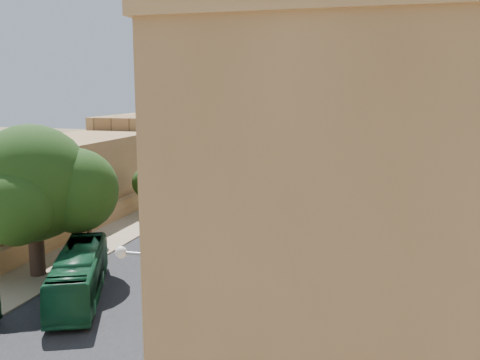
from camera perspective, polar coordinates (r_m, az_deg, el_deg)
The scene contains 34 objects.
ground at distance 35.53m, azimuth -11.96°, elevation -13.38°, with size 260.00×260.00×0.00m, color brown.
road_surface at distance 62.32m, azimuth 1.01°, elevation -3.01°, with size 14.00×140.00×0.01m, color black.
sidewalk_east at distance 60.64m, azimuth 9.74°, elevation -3.52°, with size 5.00×140.00×0.01m, color #917C5F.
sidewalk_west at distance 65.36m, azimuth -7.06°, elevation -2.48°, with size 5.00×140.00×0.01m, color #917C5F.
kerb_east at distance 60.93m, azimuth 7.40°, elevation -3.34°, with size 0.25×140.00×0.12m, color #917C5F.
kerb_west at distance 64.43m, azimuth -5.02°, elevation -2.57°, with size 0.25×140.00×0.12m, color #917C5F.
townhouse_a at distance 26.77m, azimuth 16.05°, elevation -6.78°, with size 9.00×14.00×16.40m.
townhouse_b at distance 40.55m, azimuth 16.04°, elevation -2.25°, with size 9.00×14.00×14.90m.
townhouse_c at distance 54.15m, azimuth 16.16°, elevation 2.06°, with size 9.00×14.00×17.40m.
townhouse_d at distance 68.14m, azimuth 16.14°, elevation 2.96°, with size 9.00×14.00×15.90m.
corner_block at distance 13.62m, azimuth 18.60°, elevation -16.77°, with size 9.20×10.20×15.70m.
west_wall at distance 57.74m, azimuth -13.72°, elevation -3.43°, with size 1.00×40.00×1.80m, color #9B7446.
west_building_low at distance 58.38m, azimuth -19.52°, elevation -0.27°, with size 10.00×28.00×8.40m, color olive.
west_building_mid at distance 80.61m, azimuth -8.83°, elevation 3.41°, with size 10.00×22.00×10.00m, color #A57B4B.
church at distance 108.54m, azimuth 7.74°, elevation 7.47°, with size 28.00×22.50×36.30m.
ficus_tree at distance 41.84m, azimuth -21.15°, elevation -0.73°, with size 11.32×10.41×11.32m.
street_tree_a at distance 49.33m, azimuth -15.87°, elevation -3.25°, with size 2.94×2.94×4.52m.
street_tree_b at distance 59.53m, azimuth -9.83°, elevation -0.31°, with size 3.42×3.42×5.26m.
street_tree_c at distance 70.42m, azimuth -5.59°, elevation 1.10°, with size 3.13×3.13×4.81m.
street_tree_d at distance 81.57m, azimuth -2.50°, elevation 2.42°, with size 3.25×3.25×4.99m.
streetlamp at distance 20.44m, azimuth -8.88°, elevation -15.44°, with size 2.11×0.44×8.22m.
red_truck at distance 44.15m, azimuth -3.41°, elevation -6.16°, with size 3.20×6.91×3.92m.
olive_pickup at distance 51.24m, azimuth 5.17°, elevation -4.91°, with size 2.13×4.37×1.77m.
bus_green_north at distance 37.68m, azimuth -16.79°, elevation -9.60°, with size 2.70×11.54×3.22m, color #165330.
bus_red_east at distance 42.60m, azimuth 2.49°, elevation -7.43°, with size 2.08×8.91×2.48m, color #B02E15.
bus_cream_east at distance 58.99m, azimuth 6.67°, elevation -2.60°, with size 2.08×8.87×2.47m, color beige.
car_blue_a at distance 52.27m, azimuth -3.97°, elevation -4.89°, with size 1.43×3.57×1.21m, color #495EB0.
car_white_a at distance 60.78m, azimuth -3.64°, elevation -2.82°, with size 1.20×3.43×1.13m, color white.
car_cream at distance 58.38m, azimuth 1.33°, elevation -3.28°, with size 2.06×4.47×1.24m, color #C9B188.
car_dkblue at distance 79.12m, azimuth 2.34°, elevation 0.26°, with size 1.97×4.85×1.41m, color #101C42.
car_white_b at distance 74.77m, azimuth 4.03°, elevation -0.32°, with size 1.67×4.15×1.41m, color white.
car_blue_b at distance 85.77m, azimuth 3.22°, elevation 1.01°, with size 1.51×4.32×1.42m, color #488CD1.
pedestrian_a at distance 43.57m, azimuth 7.52°, elevation -7.51°, with size 0.69×0.45×1.90m, color #28262B.
pedestrian_c at distance 48.63m, azimuth 7.87°, elevation -5.85°, with size 0.94×0.39×1.60m, color #39393D.
Camera 1 is at (15.67, -28.70, 13.90)m, focal length 40.00 mm.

